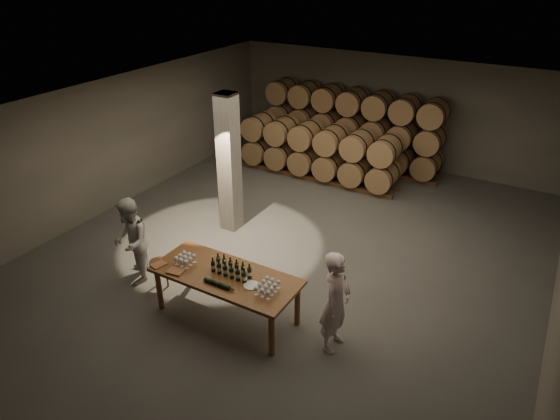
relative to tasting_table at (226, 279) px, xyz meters
The scene contains 15 objects.
room 3.34m from the tasting_table, 123.69° to the left, with size 12.00×12.00×12.00m.
tasting_table is the anchor object (origin of this frame).
barrel_stack_back 7.77m from the tasting_table, 97.11° to the left, with size 5.48×0.95×2.31m.
barrel_stack_front 6.44m from the tasting_table, 102.09° to the left, with size 4.70×0.95×1.57m.
bottle_cluster 0.24m from the tasting_table, 25.95° to the left, with size 0.73×0.23×0.31m.
lying_bottles 0.37m from the tasting_table, 76.01° to the right, with size 0.60×0.08×0.08m.
glass_cluster_left 0.84m from the tasting_table, behind, with size 0.31×0.31×0.17m.
glass_cluster_right 0.91m from the tasting_table, ahead, with size 0.30×0.41×0.16m.
plate 0.58m from the tasting_table, ahead, with size 0.27×0.27×0.02m, color white.
notebook_near 0.87m from the tasting_table, 154.45° to the right, with size 0.28×0.22×0.03m, color #9A5D38.
notebook_corner 1.24m from the tasting_table, 162.67° to the right, with size 0.19×0.25×0.02m, color #9A5D38.
pen 0.89m from the tasting_table, 150.68° to the right, with size 0.01×0.01×0.13m, color black.
stool 1.63m from the tasting_table, behind, with size 0.36×0.36×0.60m.
person_man 1.97m from the tasting_table, ahead, with size 0.65×0.43×1.79m, color silver.
person_woman 2.23m from the tasting_table, behind, with size 0.85×0.66×1.75m, color silver.
Camera 1 is at (4.36, -8.12, 5.84)m, focal length 32.00 mm.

